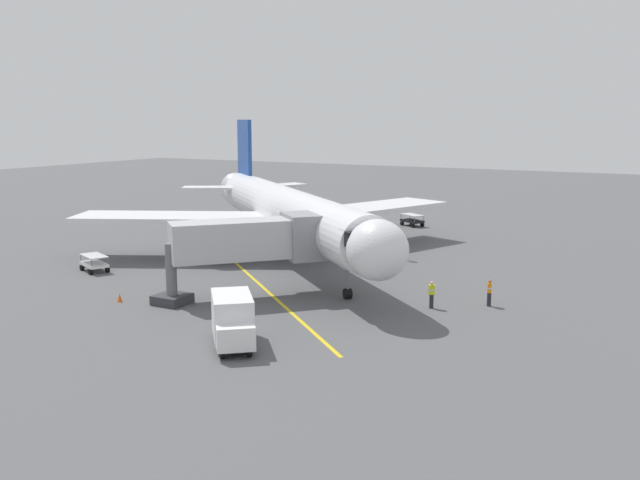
{
  "coord_description": "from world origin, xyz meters",
  "views": [
    {
      "loc": [
        -31.63,
        50.4,
        11.67
      ],
      "look_at": [
        -7.85,
        6.88,
        3.0
      ],
      "focal_mm": 39.28,
      "sensor_mm": 36.0,
      "label": 1
    }
  ],
  "objects": [
    {
      "name": "jet_bridge",
      "position": [
        -6.47,
        12.88,
        3.76
      ],
      "size": [
        9.17,
        9.78,
        5.4
      ],
      "color": "#B7B7BC",
      "rests_on": "ground"
    },
    {
      "name": "ground_plane",
      "position": [
        0.0,
        0.0,
        0.0
      ],
      "size": [
        220.0,
        220.0,
        0.0
      ],
      "primitive_type": "plane",
      "color": "#565659"
    },
    {
      "name": "baggage_cart_rear_apron",
      "position": [
        8.89,
        12.51,
        0.66
      ],
      "size": [
        2.94,
        2.36,
        1.27
      ],
      "color": "white",
      "rests_on": "ground"
    },
    {
      "name": "tug_near_nose",
      "position": [
        2.78,
        -10.82,
        0.7
      ],
      "size": [
        2.7,
        2.28,
        1.5
      ],
      "color": "white",
      "rests_on": "ground"
    },
    {
      "name": "ground_crew_wing_walker",
      "position": [
        -10.69,
        -2.87,
        0.89
      ],
      "size": [
        0.31,
        0.43,
        1.71
      ],
      "color": "#23232D",
      "rests_on": "ground"
    },
    {
      "name": "ground_crew_loader",
      "position": [
        -20.53,
        7.93,
        0.89
      ],
      "size": [
        0.33,
        0.45,
        1.71
      ],
      "color": "#23232D",
      "rests_on": "ground"
    },
    {
      "name": "baggage_cart_portside",
      "position": [
        -4.2,
        -20.84,
        0.66
      ],
      "size": [
        2.95,
        2.53,
        1.27
      ],
      "color": "black",
      "rests_on": "ground"
    },
    {
      "name": "safety_cone_nose_left",
      "position": [
        0.6,
        18.29,
        0.28
      ],
      "size": [
        0.32,
        0.32,
        0.55
      ],
      "primitive_type": "cone",
      "color": "#F2590F",
      "rests_on": "ground"
    },
    {
      "name": "airplane",
      "position": [
        -1.72,
        1.32,
        4.0
      ],
      "size": [
        33.47,
        32.62,
        11.5
      ],
      "color": "white",
      "rests_on": "ground"
    },
    {
      "name": "apron_lead_in_line",
      "position": [
        -1.92,
        7.51,
        0.01
      ],
      "size": [
        29.79,
        27.05,
        0.01
      ],
      "primitive_type": "cube",
      "rotation": [
        0.0,
        0.0,
        0.83
      ],
      "color": "yellow",
      "rests_on": "ground"
    },
    {
      "name": "safety_cone_nose_right",
      "position": [
        -6.42,
        17.16,
        0.28
      ],
      "size": [
        0.32,
        0.32,
        0.55
      ],
      "primitive_type": "cone",
      "color": "#F2590F",
      "rests_on": "ground"
    },
    {
      "name": "ground_crew_marshaller",
      "position": [
        -17.52,
        10.13,
        0.89
      ],
      "size": [
        0.45,
        0.35,
        1.71
      ],
      "color": "#23232D",
      "rests_on": "ground"
    },
    {
      "name": "box_truck_starboard_side",
      "position": [
        -10.99,
        22.02,
        1.39
      ],
      "size": [
        4.44,
        4.78,
        2.62
      ],
      "color": "white",
      "rests_on": "ground"
    }
  ]
}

